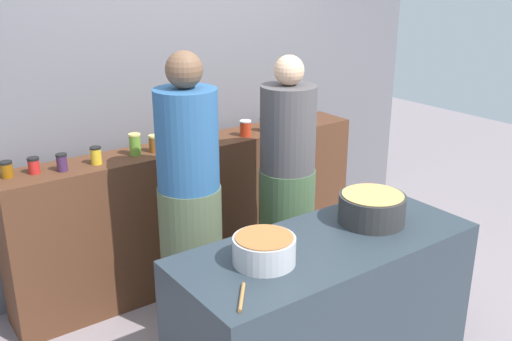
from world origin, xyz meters
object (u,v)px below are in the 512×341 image
Objects in this scene: preserve_jar_6 at (171,138)px; preserve_jar_8 at (245,128)px; preserve_jar_1 at (34,165)px; preserve_jar_4 at (135,144)px; cook_in_cap at (287,193)px; preserve_jar_3 at (96,155)px; preserve_jar_2 at (62,162)px; preserve_jar_9 at (265,125)px; wooden_spoon at (242,297)px; preserve_jar_7 at (207,133)px; cook_with_tongs at (190,213)px; preserve_jar_5 at (154,143)px; cooking_pot_center at (372,208)px; preserve_jar_0 at (6,169)px; cooking_pot_left at (264,250)px.

preserve_jar_6 is 1.10× the size of preserve_jar_8.
preserve_jar_4 is at bearing -2.36° from preserve_jar_1.
preserve_jar_6 is 0.88m from cook_in_cap.
preserve_jar_4 is (0.28, 0.03, 0.02)m from preserve_jar_3.
preserve_jar_2 is 0.75× the size of preserve_jar_4.
preserve_jar_9 reaches higher than wooden_spoon.
preserve_jar_7 reaches higher than preserve_jar_3.
preserve_jar_4 is at bearing 97.62° from cook_with_tongs.
wooden_spoon is at bearing -75.69° from preserve_jar_1.
preserve_jar_4 is 0.13m from preserve_jar_5.
preserve_jar_3 is (0.37, -0.05, 0.01)m from preserve_jar_1.
cooking_pot_center is 1.71× the size of wooden_spoon.
wooden_spoon is at bearing -107.25° from cook_with_tongs.
preserve_jar_6 is at bearing 175.89° from preserve_jar_9.
preserve_jar_0 is 1.77m from cook_in_cap.
cook_with_tongs reaches higher than wooden_spoon.
preserve_jar_5 is (0.93, -0.06, 0.01)m from preserve_jar_0.
cook_in_cap is (1.06, 1.00, -0.08)m from wooden_spoon.
preserve_jar_2 is at bearing -178.34° from preserve_jar_5.
preserve_jar_6 is (1.08, -0.03, 0.02)m from preserve_jar_0.
preserve_jar_2 reaches higher than preserve_jar_0.
preserve_jar_7 is 0.51m from preserve_jar_9.
preserve_jar_9 is 2.02m from wooden_spoon.
preserve_jar_5 is 0.31× the size of cooking_pot_center.
preserve_jar_0 is at bearing 170.56° from preserve_jar_1.
preserve_jar_6 is at bearing 4.60° from preserve_jar_3.
preserve_jar_8 is (1.50, -0.08, 0.01)m from preserve_jar_1.
preserve_jar_5 is at bearing 86.15° from cooking_pot_left.
preserve_jar_3 is 0.50× the size of wooden_spoon.
preserve_jar_7 is (1.18, -0.05, 0.02)m from preserve_jar_1.
preserve_jar_1 reaches higher than cooking_pot_left.
cook_in_cap reaches higher than preserve_jar_7.
preserve_jar_5 is (0.13, -0.01, -0.01)m from preserve_jar_4.
cooking_pot_left is (0.04, -1.37, -0.21)m from preserve_jar_4.
preserve_jar_1 is 0.86× the size of preserve_jar_8.
preserve_jar_7 is at bearing 117.81° from cook_in_cap.
preserve_jar_6 is 1.43m from cooking_pot_left.
preserve_jar_1 is 1.18m from preserve_jar_7.
cooking_pot_left is at bearing -88.33° from preserve_jar_4.
cook_with_tongs is (0.04, 0.80, -0.10)m from cooking_pot_left.
preserve_jar_4 is 1.44× the size of preserve_jar_9.
preserve_jar_2 is 1.54m from preserve_jar_9.
cooking_pot_left is (-0.81, -1.32, -0.20)m from preserve_jar_8.
preserve_jar_1 is 0.86× the size of preserve_jar_5.
preserve_jar_8 is 0.31× the size of cooking_pot_center.
cooking_pot_center is (1.10, -1.32, -0.18)m from preserve_jar_3.
preserve_jar_0 is 0.97× the size of preserve_jar_9.
preserve_jar_6 is (0.93, -0.01, 0.01)m from preserve_jar_1.
preserve_jar_9 is 0.45× the size of wooden_spoon.
preserve_jar_3 reaches higher than cooking_pot_center.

